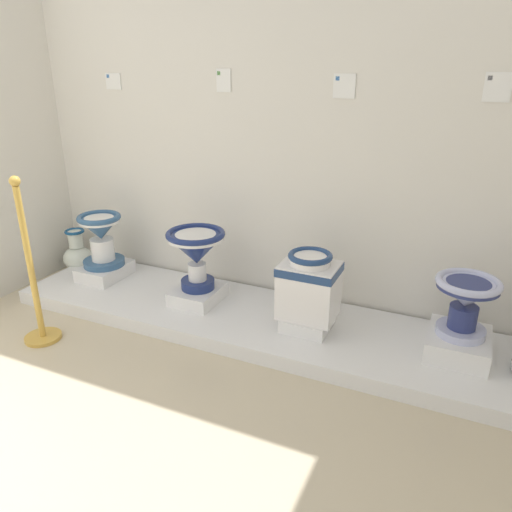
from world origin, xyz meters
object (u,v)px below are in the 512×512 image
at_px(antique_toilet_leftmost, 309,284).
at_px(antique_toilet_slender_white, 196,249).
at_px(plinth_block_leftmost, 307,322).
at_px(info_placard_first, 113,81).
at_px(info_placard_second, 224,80).
at_px(stanchion_post_near_left, 35,289).
at_px(plinth_block_tall_cobalt, 105,271).
at_px(info_placard_fourth, 498,87).
at_px(info_placard_third, 344,86).
at_px(antique_toilet_broad_patterned, 466,298).
at_px(plinth_block_slender_white, 198,294).
at_px(decorative_vase_companion, 78,255).
at_px(antique_toilet_tall_cobalt, 101,234).
at_px(plinth_block_broad_patterned, 458,344).

bearing_deg(antique_toilet_leftmost, antique_toilet_slender_white, 177.04).
relative_size(plinth_block_leftmost, info_placard_first, 2.20).
bearing_deg(antique_toilet_leftmost, info_placard_second, 151.09).
bearing_deg(stanchion_post_near_left, plinth_block_leftmost, 23.66).
bearing_deg(plinth_block_tall_cobalt, info_placard_fourth, 7.69).
xyz_separation_m(plinth_block_tall_cobalt, info_placard_second, (0.90, 0.35, 1.42)).
bearing_deg(plinth_block_tall_cobalt, info_placard_third, 11.36).
xyz_separation_m(antique_toilet_broad_patterned, info_placard_third, (-0.86, 0.37, 1.08)).
height_order(info_placard_second, stanchion_post_near_left, info_placard_second).
relative_size(plinth_block_leftmost, info_placard_second, 2.00).
relative_size(antique_toilet_broad_patterned, info_placard_second, 2.38).
bearing_deg(stanchion_post_near_left, plinth_block_tall_cobalt, 99.77).
bearing_deg(info_placard_fourth, plinth_block_leftmost, -153.08).
height_order(plinth_block_leftmost, info_placard_second, info_placard_second).
distance_m(plinth_block_leftmost, info_placard_third, 1.47).
distance_m(plinth_block_slender_white, antique_toilet_broad_patterned, 1.75).
bearing_deg(antique_toilet_leftmost, stanchion_post_near_left, -156.34).
distance_m(antique_toilet_broad_patterned, decorative_vase_companion, 3.04).
xyz_separation_m(antique_toilet_broad_patterned, info_placard_first, (-2.62, 0.37, 1.08)).
bearing_deg(plinth_block_leftmost, info_placard_fourth, 26.92).
bearing_deg(antique_toilet_tall_cobalt, decorative_vase_companion, 159.59).
bearing_deg(stanchion_post_near_left, antique_toilet_slender_white, 44.58).
bearing_deg(plinth_block_tall_cobalt, antique_toilet_leftmost, -3.16).
relative_size(plinth_block_leftmost, stanchion_post_near_left, 0.28).
height_order(info_placard_fourth, decorative_vase_companion, info_placard_fourth).
distance_m(antique_toilet_tall_cobalt, decorative_vase_companion, 0.55).
bearing_deg(antique_toilet_slender_white, info_placard_first, 156.06).
relative_size(antique_toilet_tall_cobalt, plinth_block_broad_patterned, 1.03).
height_order(info_placard_first, info_placard_fourth, info_placard_fourth).
height_order(plinth_block_tall_cobalt, antique_toilet_broad_patterned, antique_toilet_broad_patterned).
bearing_deg(decorative_vase_companion, plinth_block_tall_cobalt, -20.41).
relative_size(plinth_block_slender_white, antique_toilet_broad_patterned, 1.05).
relative_size(plinth_block_slender_white, info_placard_first, 2.75).
xyz_separation_m(plinth_block_slender_white, plinth_block_leftmost, (0.83, -0.04, -0.01)).
distance_m(info_placard_third, stanchion_post_near_left, 2.29).
xyz_separation_m(antique_toilet_tall_cobalt, plinth_block_slender_white, (0.88, -0.05, -0.31)).
bearing_deg(plinth_block_leftmost, antique_toilet_slender_white, 177.04).
xyz_separation_m(antique_toilet_slender_white, antique_toilet_leftmost, (0.83, -0.04, -0.08)).
distance_m(plinth_block_leftmost, stanchion_post_near_left, 1.73).
bearing_deg(info_placard_third, antique_toilet_slender_white, -154.97).
bearing_deg(decorative_vase_companion, plinth_block_broad_patterned, -3.46).
height_order(plinth_block_leftmost, plinth_block_broad_patterned, plinth_block_broad_patterned).
bearing_deg(info_placard_second, info_placard_fourth, 0.00).
bearing_deg(antique_toilet_broad_patterned, info_placard_first, 171.93).
distance_m(antique_toilet_slender_white, plinth_block_broad_patterned, 1.75).
xyz_separation_m(plinth_block_broad_patterned, info_placard_second, (-1.69, 0.37, 1.40)).
height_order(antique_toilet_leftmost, info_placard_fourth, info_placard_fourth).
distance_m(antique_toilet_slender_white, stanchion_post_near_left, 1.05).
bearing_deg(plinth_block_leftmost, plinth_block_slender_white, 177.04).
height_order(plinth_block_tall_cobalt, antique_toilet_leftmost, antique_toilet_leftmost).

